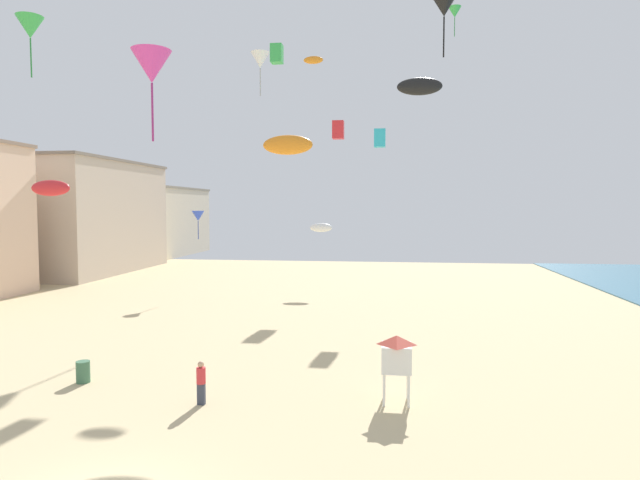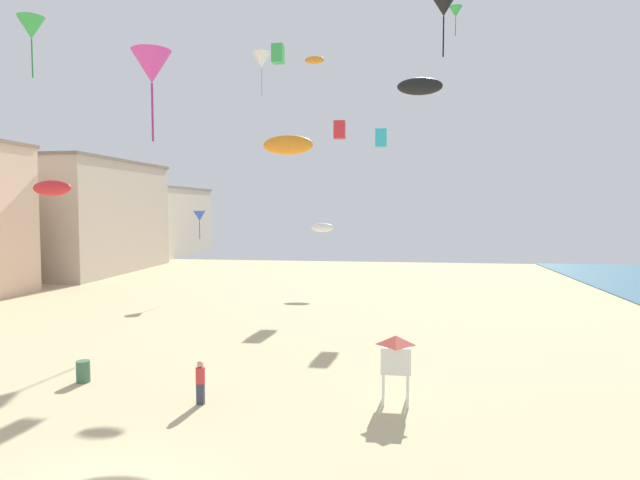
# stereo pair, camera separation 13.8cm
# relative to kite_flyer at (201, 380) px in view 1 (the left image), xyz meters

# --- Properties ---
(boardwalk_hotel_mid) EXTENTS (16.77, 20.51, 12.55)m
(boardwalk_hotel_mid) POSITION_rel_kite_flyer_xyz_m (-30.28, 37.75, 5.36)
(boardwalk_hotel_mid) COLOR #C6B29E
(boardwalk_hotel_mid) RESTS_ON ground
(boardwalk_hotel_far) EXTENTS (13.73, 19.52, 10.31)m
(boardwalk_hotel_far) POSITION_rel_kite_flyer_xyz_m (-30.28, 59.29, 4.24)
(boardwalk_hotel_far) COLOR beige
(boardwalk_hotel_far) RESTS_ON ground
(kite_flyer) EXTENTS (0.34, 0.34, 1.64)m
(kite_flyer) POSITION_rel_kite_flyer_xyz_m (0.00, 0.00, 0.00)
(kite_flyer) COLOR #383D4C
(kite_flyer) RESTS_ON ground
(lifeguard_stand) EXTENTS (1.10, 1.10, 2.55)m
(lifeguard_stand) POSITION_rel_kite_flyer_xyz_m (7.19, 1.17, 0.92)
(lifeguard_stand) COLOR white
(lifeguard_stand) RESTS_ON ground
(beach_trash_bin) EXTENTS (0.56, 0.56, 0.90)m
(beach_trash_bin) POSITION_rel_kite_flyer_xyz_m (-5.79, 1.78, -0.47)
(beach_trash_bin) COLOR #3D6B4C
(beach_trash_bin) RESTS_ON ground
(kite_orange_parafoil) EXTENTS (1.52, 0.42, 0.59)m
(kite_orange_parafoil) POSITION_rel_kite_flyer_xyz_m (0.97, 22.74, 17.74)
(kite_orange_parafoil) COLOR orange
(kite_blue_delta) EXTENTS (1.06, 1.06, 2.40)m
(kite_blue_delta) POSITION_rel_kite_flyer_xyz_m (-9.11, 24.54, 5.67)
(kite_blue_delta) COLOR blue
(kite_black_delta) EXTENTS (1.08, 1.08, 2.46)m
(kite_black_delta) POSITION_rel_kite_flyer_xyz_m (8.97, 3.33, 14.38)
(kite_black_delta) COLOR black
(kite_cyan_box) EXTENTS (0.89, 0.89, 1.39)m
(kite_cyan_box) POSITION_rel_kite_flyer_xyz_m (6.08, 23.89, 11.83)
(kite_cyan_box) COLOR #2DB7CC
(kite_red_box) EXTENTS (1.02, 1.02, 1.61)m
(kite_red_box) POSITION_rel_kite_flyer_xyz_m (2.18, 30.24, 13.44)
(kite_red_box) COLOR red
(kite_green_delta) EXTENTS (0.81, 0.81, 1.84)m
(kite_green_delta) POSITION_rel_kite_flyer_xyz_m (10.87, 16.53, 18.68)
(kite_green_delta) COLOR green
(kite_orange_parafoil_2) EXTENTS (2.57, 0.71, 1.00)m
(kite_orange_parafoil_2) POSITION_rel_kite_flyer_xyz_m (1.72, 8.27, 9.58)
(kite_orange_parafoil_2) COLOR orange
(kite_white_parafoil) EXTENTS (1.99, 0.55, 0.78)m
(kite_white_parafoil) POSITION_rel_kite_flyer_xyz_m (0.85, 28.37, 4.59)
(kite_white_parafoil) COLOR white
(kite_white_delta) EXTENTS (1.63, 1.63, 3.71)m
(kite_white_delta) POSITION_rel_kite_flyer_xyz_m (-4.26, 26.99, 19.03)
(kite_white_delta) COLOR white
(kite_black_parafoil) EXTENTS (2.31, 0.64, 0.90)m
(kite_black_parafoil) POSITION_rel_kite_flyer_xyz_m (8.37, 9.45, 12.59)
(kite_black_parafoil) COLOR black
(kite_green_box) EXTENTS (0.90, 0.90, 1.42)m
(kite_green_box) POSITION_rel_kite_flyer_xyz_m (-1.96, 23.01, 18.39)
(kite_green_box) COLOR green
(kite_red_parafoil) EXTENTS (2.54, 0.71, 0.99)m
(kite_red_parafoil) POSITION_rel_kite_flyer_xyz_m (-13.85, 11.87, 7.59)
(kite_red_parafoil) COLOR red
(kite_green_delta_2) EXTENTS (1.39, 1.39, 3.17)m
(kite_green_delta_2) POSITION_rel_kite_flyer_xyz_m (-11.96, 7.78, 15.87)
(kite_green_delta_2) COLOR green
(kite_magenta_delta) EXTENTS (1.70, 1.70, 3.86)m
(kite_magenta_delta) POSITION_rel_kite_flyer_xyz_m (-3.24, 3.36, 12.41)
(kite_magenta_delta) COLOR #DB3D9E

